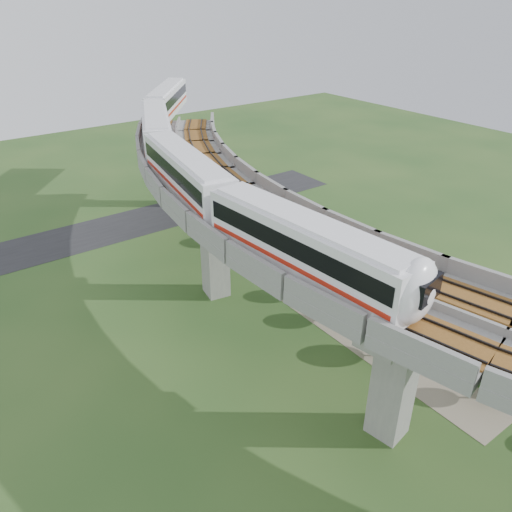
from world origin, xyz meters
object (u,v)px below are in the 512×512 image
object	(u,v)px
car_red	(414,307)
metro_train	(192,148)
car_dark	(359,258)
car_white	(501,360)

from	to	relation	value
car_red	metro_train	bearing A→B (deg)	158.69
metro_train	car_dark	xyz separation A→B (m)	(13.53, -10.20, -11.75)
metro_train	car_dark	distance (m)	20.63
metro_train	car_red	bearing A→B (deg)	-61.89
metro_train	car_white	world-z (taller)	metro_train
metro_train	car_dark	bearing A→B (deg)	-37.00
car_white	car_dark	size ratio (longest dim) A/B	1.08
metro_train	car_dark	size ratio (longest dim) A/B	16.60
metro_train	car_white	size ratio (longest dim) A/B	15.35
car_white	car_dark	xyz separation A→B (m)	(3.51, 17.97, -0.14)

